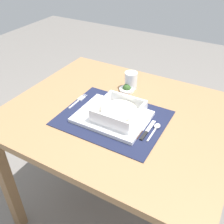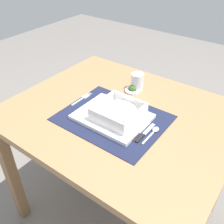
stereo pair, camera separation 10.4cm
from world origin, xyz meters
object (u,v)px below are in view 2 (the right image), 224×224
Objects in this scene: spoon at (154,131)px; dining_table at (120,130)px; bread_knife at (139,132)px; condiment_saucer at (132,90)px; butter_knife at (144,134)px; fork at (83,98)px; porridge_bowl at (118,113)px; drinking_glass at (137,83)px.

dining_table is at bearing 172.29° from spoon.
condiment_saucer reaches higher than bread_knife.
butter_knife reaches higher than dining_table.
fork is at bearing 171.20° from bread_knife.
porridge_bowl reaches higher than bread_knife.
drinking_glass is at bearing 53.79° from fork.
fork is at bearing -127.78° from condiment_saucer.
dining_table is 7.35× the size of fork.
porridge_bowl is at bearing -74.26° from drinking_glass.
dining_table is 5.50× the size of porridge_bowl.
porridge_bowl is at bearing 171.29° from bread_knife.
bread_knife is (-0.04, -0.04, -0.00)m from spoon.
spoon is 0.88× the size of butter_knife.
dining_table is 0.21m from condiment_saucer.
porridge_bowl is at bearing -11.22° from fork.
porridge_bowl is 0.14m from butter_knife.
porridge_bowl is 0.27m from drinking_glass.
fork is 0.38m from spoon.
porridge_bowl is 1.50× the size of spoon.
fork is 0.24m from condiment_saucer.
dining_table is 0.20m from butter_knife.
porridge_bowl is 1.29× the size of bread_knife.
drinking_glass reaches higher than porridge_bowl.
dining_table is at bearing 152.03° from butter_knife.
fork is 1.55× the size of drinking_glass.
bread_knife is at bearing -56.53° from drinking_glass.
butter_knife is 0.34m from drinking_glass.
dining_table is 0.21m from spoon.
fork is at bearing -124.48° from drinking_glass.
condiment_saucer reaches higher than dining_table.
dining_table is 0.19m from bread_knife.
porridge_bowl reaches higher than fork.
condiment_saucer reaches higher than fork.
spoon is at bearing -4.35° from fork.
drinking_glass reaches higher than dining_table.
fork is 0.27m from drinking_glass.
drinking_glass is at bearing 136.69° from spoon.
porridge_bowl reaches higher than condiment_saucer.
porridge_bowl reaches higher than dining_table.
bread_knife is at bearing -11.18° from fork.
dining_table is 11.37× the size of drinking_glass.
dining_table is 0.22m from fork.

